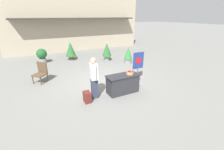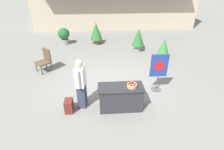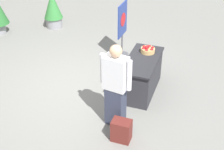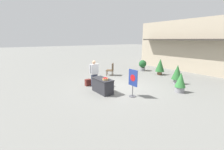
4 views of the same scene
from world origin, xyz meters
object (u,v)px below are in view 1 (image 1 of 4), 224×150
object	(u,v)px
person_visitor	(94,78)
potted_plant_near_right	(107,50)
potted_plant_far_right	(42,55)
patio_chair	(41,72)
display_table	(123,84)
apple_basket	(130,73)
potted_plant_near_left	(71,50)
backpack	(87,97)
potted_plant_far_left	(128,55)
poster_board	(138,65)

from	to	relation	value
person_visitor	potted_plant_near_right	size ratio (longest dim) A/B	1.29
potted_plant_far_right	patio_chair	bearing A→B (deg)	-94.33
display_table	potted_plant_near_right	bearing A→B (deg)	72.35
apple_basket	potted_plant_near_left	size ratio (longest dim) A/B	0.23
apple_basket	potted_plant_near_left	distance (m)	6.32
potted_plant_near_right	potted_plant_near_left	distance (m)	2.69
display_table	person_visitor	xyz separation A→B (m)	(-1.21, 0.18, 0.44)
backpack	patio_chair	bearing A→B (deg)	116.19
apple_basket	backpack	world-z (taller)	apple_basket
person_visitor	potted_plant_near_left	size ratio (longest dim) A/B	1.24
apple_basket	potted_plant_far_left	size ratio (longest dim) A/B	0.27
backpack	poster_board	bearing A→B (deg)	17.69
apple_basket	patio_chair	world-z (taller)	patio_chair
poster_board	potted_plant_near_right	world-z (taller)	poster_board
potted_plant_near_left	potted_plant_far_right	distance (m)	1.98
potted_plant_near_right	display_table	bearing A→B (deg)	-107.65
person_visitor	poster_board	xyz separation A→B (m)	(2.65, 0.73, -0.05)
potted_plant_far_left	potted_plant_near_left	size ratio (longest dim) A/B	0.85
backpack	potted_plant_near_left	world-z (taller)	potted_plant_near_left
backpack	potted_plant_far_left	size ratio (longest dim) A/B	0.37
backpack	potted_plant_far_left	distance (m)	5.49
potted_plant_near_right	poster_board	bearing A→B (deg)	-91.37
person_visitor	potted_plant_far_left	bearing A→B (deg)	50.13
potted_plant_far_right	backpack	bearing A→B (deg)	-79.77
patio_chair	backpack	bearing A→B (deg)	72.24
poster_board	potted_plant_far_right	world-z (taller)	poster_board
potted_plant_far_right	potted_plant_near_left	bearing A→B (deg)	-2.02
potted_plant_near_right	potted_plant_near_left	size ratio (longest dim) A/B	0.96
person_visitor	poster_board	size ratio (longest dim) A/B	1.16
backpack	potted_plant_near_right	bearing A→B (deg)	57.30
poster_board	potted_plant_near_left	world-z (taller)	poster_board
display_table	apple_basket	size ratio (longest dim) A/B	4.59
display_table	apple_basket	bearing A→B (deg)	-4.34
display_table	apple_basket	distance (m)	0.57
patio_chair	potted_plant_far_right	xyz separation A→B (m)	(0.26, 3.47, 0.03)
potted_plant_far_left	apple_basket	bearing A→B (deg)	-121.95
potted_plant_far_left	potted_plant_near_left	world-z (taller)	potted_plant_near_left
patio_chair	poster_board	bearing A→B (deg)	113.15
poster_board	potted_plant_near_right	xyz separation A→B (m)	(0.09, 3.93, -0.05)
apple_basket	poster_board	distance (m)	1.45
apple_basket	potted_plant_near_right	xyz separation A→B (m)	(1.21, 4.86, -0.12)
poster_board	potted_plant_far_left	distance (m)	2.82
potted_plant_far_right	potted_plant_near_right	bearing A→B (deg)	-18.38
person_visitor	potted_plant_far_right	size ratio (longest dim) A/B	1.64
display_table	person_visitor	bearing A→B (deg)	171.49
poster_board	backpack	bearing A→B (deg)	-70.98
backpack	potted_plant_far_left	bearing A→B (deg)	40.76
poster_board	patio_chair	bearing A→B (deg)	-111.58
display_table	potted_plant_far_right	bearing A→B (deg)	113.73
backpack	potted_plant_near_right	distance (m)	5.86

